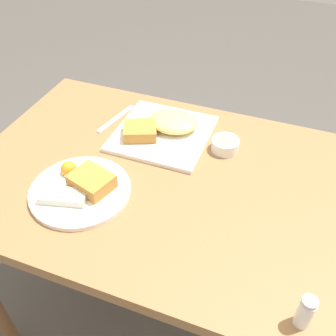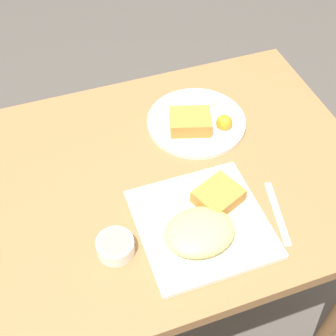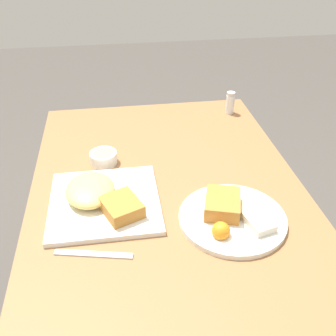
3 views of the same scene
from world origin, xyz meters
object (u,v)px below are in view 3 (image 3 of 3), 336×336
plate_square_near (101,198)px  sauce_ramekin (103,158)px  salt_shaker (230,104)px  plate_oval_far (231,216)px  butter_knife (94,254)px

plate_square_near → sauce_ramekin: 0.20m
sauce_ramekin → salt_shaker: 0.55m
plate_square_near → plate_oval_far: plate_square_near is taller
plate_square_near → plate_oval_far: bearing=70.8°
sauce_ramekin → salt_shaker: (-0.28, 0.48, 0.02)m
salt_shaker → plate_square_near: bearing=-45.2°
plate_square_near → salt_shaker: 0.68m
plate_oval_far → sauce_ramekin: (-0.31, -0.31, 0.00)m
plate_square_near → butter_knife: (0.18, -0.02, -0.02)m
salt_shaker → butter_knife: 0.83m
butter_knife → plate_square_near: bearing=96.2°
plate_square_near → salt_shaker: size_ratio=3.41×
plate_square_near → plate_oval_far: 0.34m
plate_square_near → salt_shaker: (-0.48, 0.48, 0.01)m
salt_shaker → butter_knife: size_ratio=0.47×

